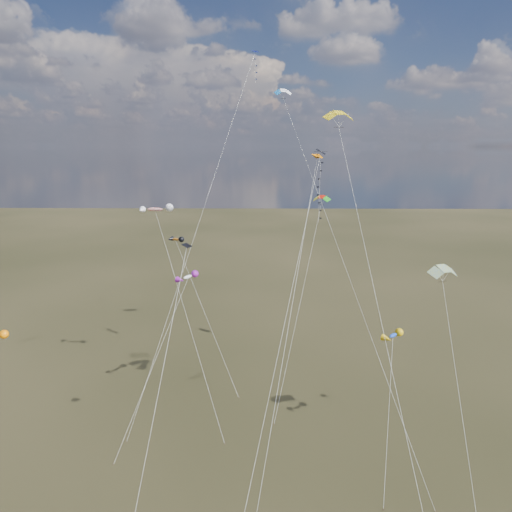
{
  "coord_description": "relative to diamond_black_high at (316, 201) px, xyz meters",
  "views": [
    {
      "loc": [
        0.68,
        -29.68,
        30.46
      ],
      "look_at": [
        0.0,
        18.0,
        19.0
      ],
      "focal_mm": 32.0,
      "sensor_mm": 36.0,
      "label": 1
    }
  ],
  "objects": [
    {
      "name": "novelty_redwhite_stripe",
      "position": [
        -18.2,
        13.13,
        -2.65
      ],
      "size": [
        11.38,
        14.57,
        23.55
      ],
      "color": "red",
      "rests_on": "ground"
    },
    {
      "name": "parafoil_blue_white",
      "position": [
        -2.23,
        20.12,
        11.72
      ],
      "size": [
        13.52,
        30.92,
        38.19
      ],
      "color": "#1A6AB1",
      "rests_on": "ground"
    },
    {
      "name": "diamond_black_mid",
      "position": [
        -12.69,
        -8.26,
        -10.67
      ],
      "size": [
        3.7,
        15.34,
        22.15
      ],
      "color": "black",
      "rests_on": "ground"
    },
    {
      "name": "diamond_navy_tall",
      "position": [
        -7.48,
        21.32,
        11.32
      ],
      "size": [
        13.89,
        25.07,
        43.22
      ],
      "color": "#070D45",
      "rests_on": "ground"
    },
    {
      "name": "diamond_orange_center",
      "position": [
        -1.71,
        -3.11,
        -5.14
      ],
      "size": [
        6.7,
        16.33,
        29.79
      ],
      "color": "#D96A02",
      "rests_on": "ground"
    },
    {
      "name": "diamond_black_high",
      "position": [
        0.0,
        0.0,
        0.0
      ],
      "size": [
        8.21,
        17.26,
        30.24
      ],
      "color": "black",
      "rests_on": "ground"
    },
    {
      "name": "novelty_white_purple",
      "position": [
        -13.59,
        7.6,
        -9.7
      ],
      "size": [
        7.22,
        13.09,
        16.38
      ],
      "color": "silver",
      "rests_on": "ground"
    },
    {
      "name": "novelty_orange_black",
      "position": [
        -17.17,
        20.11,
        -7.86
      ],
      "size": [
        10.71,
        12.94,
        18.24
      ],
      "color": "#BF6618",
      "rests_on": "ground"
    },
    {
      "name": "parafoil_tricolor",
      "position": [
        2.75,
        17.71,
        -1.65
      ],
      "size": [
        7.74,
        16.07,
        24.58
      ],
      "color": "yellow",
      "rests_on": "ground"
    },
    {
      "name": "parafoil_yellow",
      "position": [
        1.97,
        0.73,
        7.79
      ],
      "size": [
        7.12,
        19.52,
        34.13
      ],
      "color": "gold",
      "rests_on": "ground"
    },
    {
      "name": "novelty_blue_yellow",
      "position": [
        8.2,
        0.34,
        -13.63
      ],
      "size": [
        3.93,
        10.89,
        12.43
      ],
      "color": "blue",
      "rests_on": "ground"
    },
    {
      "name": "parafoil_striped",
      "position": [
        11.84,
        -1.57,
        -6.09
      ],
      "size": [
        3.16,
        12.63,
        20.19
      ],
      "color": "yellow",
      "rests_on": "ground"
    }
  ]
}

